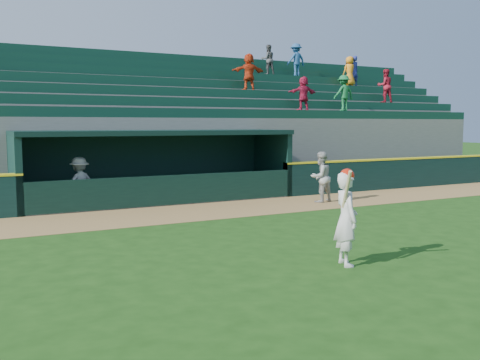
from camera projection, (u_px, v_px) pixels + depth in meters
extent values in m
plane|color=#1A4010|center=(274.00, 245.00, 11.88)|extent=(120.00, 120.00, 0.00)
cube|color=olive|center=(189.00, 212.00, 16.19)|extent=(40.00, 3.00, 0.01)
cube|color=black|center=(435.00, 172.00, 23.27)|extent=(15.50, 0.30, 1.20)
cube|color=yellow|center=(436.00, 157.00, 23.20)|extent=(15.50, 0.32, 0.06)
imported|color=#A6A7A1|center=(321.00, 177.00, 18.27)|extent=(0.93, 0.77, 1.74)
imported|color=#9A9A95|center=(80.00, 183.00, 16.80)|extent=(1.21, 0.96, 1.64)
cube|color=slate|center=(159.00, 200.00, 18.65)|extent=(9.00, 2.60, 0.04)
cube|color=black|center=(15.00, 174.00, 16.40)|extent=(0.20, 2.60, 2.30)
cube|color=black|center=(271.00, 164.00, 20.67)|extent=(0.20, 2.60, 2.30)
cube|color=black|center=(146.00, 166.00, 19.68)|extent=(9.40, 0.20, 2.30)
cube|color=black|center=(157.00, 133.00, 18.41)|extent=(9.40, 2.80, 0.16)
cube|color=black|center=(171.00, 190.00, 17.53)|extent=(9.00, 0.16, 1.00)
cube|color=brown|center=(151.00, 191.00, 19.33)|extent=(8.40, 0.45, 0.10)
cube|color=slate|center=(142.00, 156.00, 20.11)|extent=(34.00, 0.85, 2.91)
cube|color=#0F3828|center=(142.00, 113.00, 19.83)|extent=(34.00, 0.60, 0.36)
cube|color=slate|center=(135.00, 150.00, 20.83)|extent=(34.00, 0.85, 3.36)
cube|color=#0F3828|center=(135.00, 101.00, 20.53)|extent=(34.00, 0.60, 0.36)
cube|color=slate|center=(129.00, 143.00, 21.56)|extent=(34.00, 0.85, 3.81)
cube|color=#0F3828|center=(129.00, 91.00, 21.23)|extent=(34.00, 0.60, 0.36)
cube|color=slate|center=(123.00, 137.00, 22.28)|extent=(34.00, 0.85, 4.26)
cube|color=#0F3828|center=(122.00, 81.00, 21.93)|extent=(34.00, 0.60, 0.36)
cube|color=slate|center=(117.00, 131.00, 23.00)|extent=(34.00, 0.85, 4.71)
cube|color=#0F3828|center=(117.00, 71.00, 22.63)|extent=(34.00, 0.60, 0.36)
cube|color=slate|center=(112.00, 126.00, 23.73)|extent=(34.00, 0.85, 5.16)
cube|color=#0F3828|center=(111.00, 63.00, 23.33)|extent=(34.00, 0.60, 0.36)
cube|color=slate|center=(107.00, 121.00, 24.45)|extent=(34.00, 0.85, 5.61)
cube|color=#0F3828|center=(106.00, 54.00, 24.03)|extent=(34.00, 0.60, 0.36)
cube|color=slate|center=(104.00, 121.00, 24.96)|extent=(34.50, 0.30, 5.61)
imported|color=orange|center=(350.00, 71.00, 27.34)|extent=(0.76, 0.53, 1.50)
imported|color=#AD1A3C|center=(303.00, 93.00, 23.11)|extent=(1.37, 0.52, 1.45)
imported|color=navy|center=(354.00, 71.00, 27.47)|extent=(0.57, 0.39, 1.54)
imported|color=#464646|center=(268.00, 60.00, 26.02)|extent=(0.78, 0.65, 1.44)
imported|color=#176732|center=(344.00, 93.00, 24.13)|extent=(1.04, 0.61, 1.60)
imported|color=red|center=(249.00, 72.00, 23.69)|extent=(1.54, 0.66, 1.61)
imported|color=maroon|center=(385.00, 86.00, 26.33)|extent=(0.93, 0.80, 1.65)
imported|color=#245184|center=(296.00, 60.00, 26.78)|extent=(1.07, 0.65, 1.61)
imported|color=silver|center=(346.00, 219.00, 10.09)|extent=(0.59, 0.74, 1.78)
sphere|color=red|center=(347.00, 176.00, 10.00)|extent=(0.27, 0.27, 0.27)
cylinder|color=#D3BD87|center=(347.00, 190.00, 9.75)|extent=(0.27, 0.48, 0.76)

